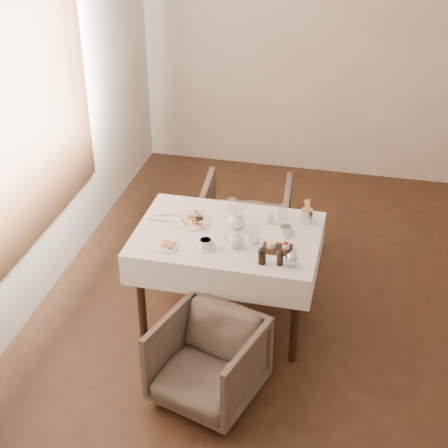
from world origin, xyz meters
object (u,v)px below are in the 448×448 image
at_px(armchair_far, 246,221).
at_px(breakfast_plate, 191,221).
at_px(armchair_near, 208,362).
at_px(table, 227,247).
at_px(teapot_centre, 236,220).

height_order(armchair_far, breakfast_plate, breakfast_plate).
height_order(armchair_near, breakfast_plate, breakfast_plate).
distance_m(table, breakfast_plate, 0.32).
bearing_deg(table, armchair_far, 92.57).
xyz_separation_m(breakfast_plate, teapot_centre, (0.33, -0.01, 0.06)).
bearing_deg(teapot_centre, armchair_far, 118.77).
relative_size(table, armchair_near, 2.04).
height_order(table, armchair_near, table).
height_order(armchair_far, teapot_centre, teapot_centre).
bearing_deg(teapot_centre, breakfast_plate, -159.14).
xyz_separation_m(armchair_near, teapot_centre, (-0.01, 0.87, 0.54)).
bearing_deg(armchair_near, table, 111.30).
relative_size(armchair_far, breakfast_plate, 2.67).
bearing_deg(armchair_far, breakfast_plate, 67.71).
height_order(table, breakfast_plate, breakfast_plate).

